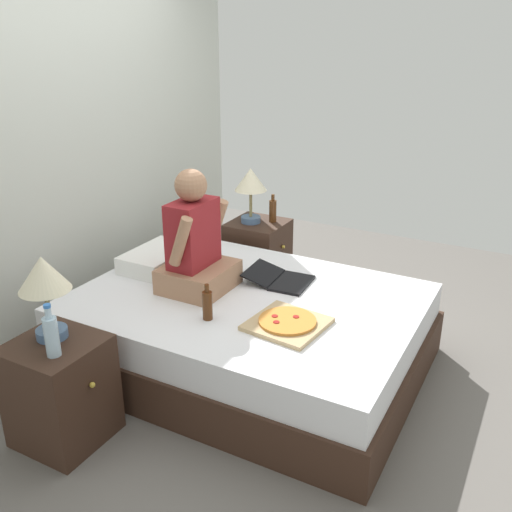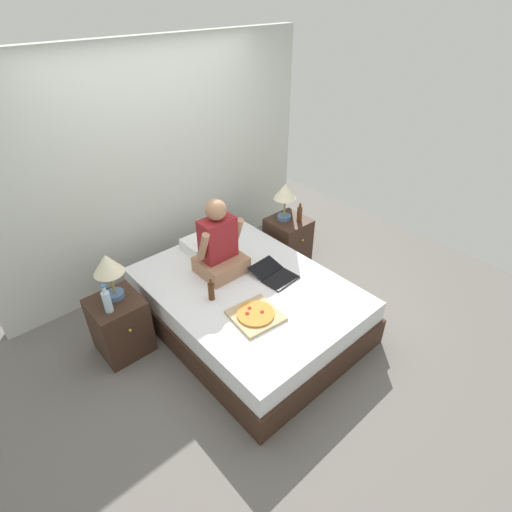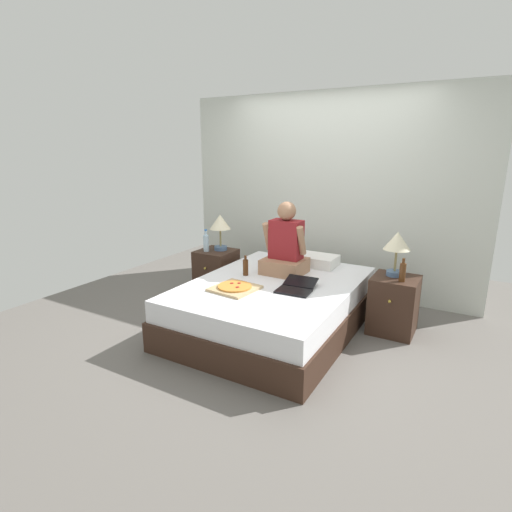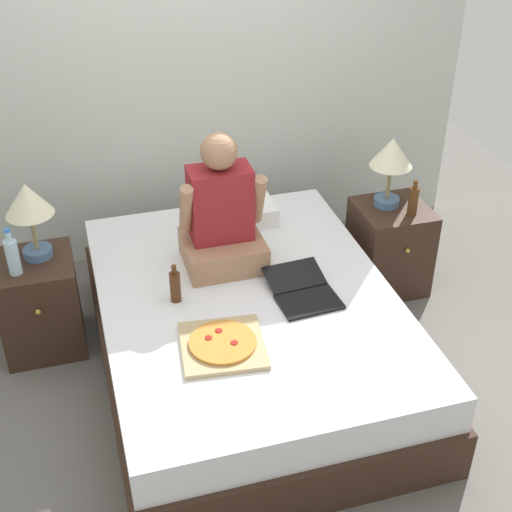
{
  "view_description": "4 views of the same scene",
  "coord_description": "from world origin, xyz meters",
  "views": [
    {
      "loc": [
        -2.81,
        -1.58,
        2.07
      ],
      "look_at": [
        0.07,
        -0.02,
        0.75
      ],
      "focal_mm": 40.0,
      "sensor_mm": 36.0,
      "label": 1
    },
    {
      "loc": [
        -1.92,
        -2.29,
        2.9
      ],
      "look_at": [
        0.13,
        0.01,
        0.77
      ],
      "focal_mm": 28.0,
      "sensor_mm": 36.0,
      "label": 2
    },
    {
      "loc": [
        1.76,
        -3.44,
        1.82
      ],
      "look_at": [
        -0.08,
        -0.24,
        0.82
      ],
      "focal_mm": 28.0,
      "sensor_mm": 36.0,
      "label": 3
    },
    {
      "loc": [
        -0.81,
        -2.97,
        2.75
      ],
      "look_at": [
        0.05,
        0.03,
        0.72
      ],
      "focal_mm": 50.0,
      "sensor_mm": 36.0,
      "label": 4
    }
  ],
  "objects": [
    {
      "name": "pizza_box",
      "position": [
        -0.23,
        -0.38,
        0.52
      ],
      "size": [
        0.44,
        0.44,
        0.04
      ],
      "color": "tan",
      "rests_on": "bed"
    },
    {
      "name": "water_bottle",
      "position": [
        -1.17,
        0.43,
        0.69
      ],
      "size": [
        0.07,
        0.07,
        0.28
      ],
      "color": "silver",
      "rests_on": "nightstand_left"
    },
    {
      "name": "bed",
      "position": [
        0.0,
        0.0,
        0.25
      ],
      "size": [
        1.59,
        2.14,
        0.5
      ],
      "color": "#382319",
      "rests_on": "ground"
    },
    {
      "name": "beer_bottle",
      "position": [
        1.16,
        0.42,
        0.68
      ],
      "size": [
        0.06,
        0.06,
        0.23
      ],
      "color": "#512D14",
      "rests_on": "nightstand_right"
    },
    {
      "name": "ground_plane",
      "position": [
        0.0,
        0.0,
        0.0
      ],
      "size": [
        5.83,
        5.83,
        0.0
      ],
      "primitive_type": "plane",
      "color": "#66605B"
    },
    {
      "name": "wall_back",
      "position": [
        0.0,
        1.43,
        1.25
      ],
      "size": [
        3.83,
        0.12,
        2.5
      ],
      "primitive_type": "cube",
      "color": "silver",
      "rests_on": "ground"
    },
    {
      "name": "nightstand_left",
      "position": [
        -1.09,
        0.52,
        0.29
      ],
      "size": [
        0.44,
        0.47,
        0.58
      ],
      "color": "#382319",
      "rests_on": "ground"
    },
    {
      "name": "beer_bottle_on_bed",
      "position": [
        -0.38,
        0.06,
        0.59
      ],
      "size": [
        0.06,
        0.06,
        0.22
      ],
      "color": "#4C2811",
      "rests_on": "bed"
    },
    {
      "name": "pillow",
      "position": [
        0.12,
        0.79,
        0.56
      ],
      "size": [
        0.52,
        0.34,
        0.12
      ],
      "primitive_type": "cube",
      "color": "white",
      "rests_on": "bed"
    },
    {
      "name": "nightstand_right",
      "position": [
        1.09,
        0.52,
        0.29
      ],
      "size": [
        0.44,
        0.47,
        0.58
      ],
      "color": "#382319",
      "rests_on": "ground"
    },
    {
      "name": "laptop",
      "position": [
        0.29,
        -0.1,
        0.52
      ],
      "size": [
        0.34,
        0.44,
        0.07
      ],
      "color": "black",
      "rests_on": "bed"
    },
    {
      "name": "lamp_on_right_nightstand",
      "position": [
        1.06,
        0.57,
        0.91
      ],
      "size": [
        0.26,
        0.26,
        0.45
      ],
      "color": "#4C6B93",
      "rests_on": "nightstand_right"
    },
    {
      "name": "person_seated",
      "position": [
        -0.05,
        0.35,
        0.78
      ],
      "size": [
        0.47,
        0.4,
        0.78
      ],
      "color": "#A37556",
      "rests_on": "bed"
    },
    {
      "name": "lamp_on_left_nightstand",
      "position": [
        -1.05,
        0.57,
        0.91
      ],
      "size": [
        0.26,
        0.26,
        0.45
      ],
      "color": "#4C6B93",
      "rests_on": "nightstand_left"
    }
  ]
}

